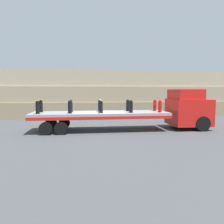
{
  "coord_description": "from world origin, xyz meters",
  "views": [
    {
      "loc": [
        -1.1,
        -15.04,
        2.74
      ],
      "look_at": [
        0.82,
        0.0,
        1.28
      ],
      "focal_mm": 35.0,
      "sensor_mm": 36.0,
      "label": 1
    }
  ],
  "objects": [
    {
      "name": "fire_hydrant_black_near_0",
      "position": [
        -4.09,
        -0.56,
        1.7
      ],
      "size": [
        0.3,
        0.53,
        0.86
      ],
      "color": "black",
      "rests_on": "flatbed_trailer"
    },
    {
      "name": "cargo_strap_rear",
      "position": [
        -4.09,
        0.0,
        2.15
      ],
      "size": [
        0.05,
        2.73,
        0.01
      ],
      "color": "yellow",
      "rests_on": "fire_hydrant_black_near_0"
    },
    {
      "name": "fire_hydrant_red_near_4",
      "position": [
        4.09,
        -0.56,
        1.7
      ],
      "size": [
        0.3,
        0.53,
        0.86
      ],
      "color": "red",
      "rests_on": "flatbed_trailer"
    },
    {
      "name": "fire_hydrant_black_near_2",
      "position": [
        0.0,
        -0.56,
        1.7
      ],
      "size": [
        0.3,
        0.53,
        0.86
      ],
      "color": "black",
      "rests_on": "flatbed_trailer"
    },
    {
      "name": "fire_hydrant_black_far_3",
      "position": [
        2.04,
        0.56,
        1.7
      ],
      "size": [
        0.3,
        0.53,
        0.86
      ],
      "color": "black",
      "rests_on": "flatbed_trailer"
    },
    {
      "name": "truck_cab",
      "position": [
        6.51,
        0.0,
        1.46
      ],
      "size": [
        2.66,
        2.68,
        2.86
      ],
      "color": "red",
      "rests_on": "ground_plane"
    },
    {
      "name": "cargo_strap_middle",
      "position": [
        0.0,
        0.0,
        2.15
      ],
      "size": [
        0.05,
        2.73,
        0.01
      ],
      "color": "yellow",
      "rests_on": "fire_hydrant_black_near_2"
    },
    {
      "name": "fire_hydrant_black_near_3",
      "position": [
        2.04,
        -0.56,
        1.7
      ],
      "size": [
        0.3,
        0.53,
        0.86
      ],
      "color": "black",
      "rests_on": "flatbed_trailer"
    },
    {
      "name": "fire_hydrant_black_far_2",
      "position": [
        0.0,
        0.56,
        1.7
      ],
      "size": [
        0.3,
        0.53,
        0.86
      ],
      "color": "black",
      "rests_on": "flatbed_trailer"
    },
    {
      "name": "fire_hydrant_black_far_0",
      "position": [
        -4.09,
        0.56,
        1.7
      ],
      "size": [
        0.3,
        0.53,
        0.86
      ],
      "color": "black",
      "rests_on": "flatbed_trailer"
    },
    {
      "name": "flatbed_trailer",
      "position": [
        -0.48,
        0.0,
        1.07
      ],
      "size": [
        9.37,
        2.63,
        1.29
      ],
      "color": "gray",
      "rests_on": "ground_plane"
    },
    {
      "name": "fire_hydrant_black_far_1",
      "position": [
        -2.04,
        0.56,
        1.7
      ],
      "size": [
        0.3,
        0.53,
        0.86
      ],
      "color": "black",
      "rests_on": "flatbed_trailer"
    },
    {
      "name": "rock_cliff",
      "position": [
        0.0,
        8.43,
        2.41
      ],
      "size": [
        60.0,
        3.3,
        4.81
      ],
      "color": "gray",
      "rests_on": "ground_plane"
    },
    {
      "name": "fire_hydrant_red_far_4",
      "position": [
        4.09,
        0.56,
        1.7
      ],
      "size": [
        0.3,
        0.53,
        0.86
      ],
      "color": "red",
      "rests_on": "flatbed_trailer"
    },
    {
      "name": "fire_hydrant_black_near_1",
      "position": [
        -2.04,
        -0.56,
        1.7
      ],
      "size": [
        0.3,
        0.53,
        0.86
      ],
      "color": "black",
      "rests_on": "flatbed_trailer"
    },
    {
      "name": "ground_plane",
      "position": [
        0.0,
        0.0,
        0.0
      ],
      "size": [
        120.0,
        120.0,
        0.0
      ],
      "primitive_type": "plane",
      "color": "#3F4244"
    }
  ]
}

